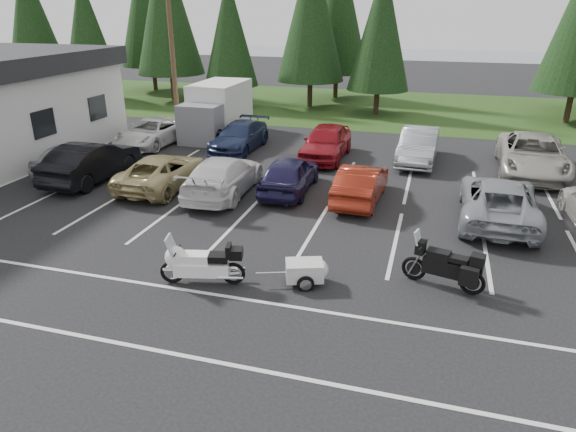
# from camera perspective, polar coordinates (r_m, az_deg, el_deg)

# --- Properties ---
(ground) EXTENTS (120.00, 120.00, 0.00)m
(ground) POSITION_cam_1_polar(r_m,az_deg,el_deg) (16.15, 0.15, -3.08)
(ground) COLOR black
(ground) RESTS_ON ground
(grass_strip) EXTENTS (80.00, 16.00, 0.01)m
(grass_strip) POSITION_cam_1_polar(r_m,az_deg,el_deg) (38.86, 10.15, 11.76)
(grass_strip) COLOR #213C13
(grass_strip) RESTS_ON ground
(lake_water) EXTENTS (70.00, 50.00, 0.02)m
(lake_water) POSITION_cam_1_polar(r_m,az_deg,el_deg) (69.37, 16.68, 15.76)
(lake_water) COLOR slate
(lake_water) RESTS_ON ground
(utility_pole) EXTENTS (1.60, 0.26, 9.00)m
(utility_pole) POSITION_cam_1_polar(r_m,az_deg,el_deg) (29.64, -12.74, 17.53)
(utility_pole) COLOR #473321
(utility_pole) RESTS_ON ground
(box_truck) EXTENTS (2.40, 5.60, 2.90)m
(box_truck) POSITION_cam_1_polar(r_m,az_deg,el_deg) (29.63, -8.26, 11.47)
(box_truck) COLOR silver
(box_truck) RESTS_ON ground
(stall_markings) EXTENTS (32.00, 16.00, 0.01)m
(stall_markings) POSITION_cam_1_polar(r_m,az_deg,el_deg) (17.91, 1.91, -0.42)
(stall_markings) COLOR silver
(stall_markings) RESTS_ON ground
(conifer_0) EXTENTS (4.58, 4.58, 10.66)m
(conifer_0) POSITION_cam_1_polar(r_m,az_deg,el_deg) (48.57, -26.73, 19.35)
(conifer_0) COLOR #332316
(conifer_0) RESTS_ON ground
(conifer_1) EXTENTS (3.96, 3.96, 9.22)m
(conifer_1) POSITION_cam_1_polar(r_m,az_deg,el_deg) (43.81, -21.52, 18.91)
(conifer_1) COLOR #332316
(conifer_1) RESTS_ON ground
(conifer_2) EXTENTS (5.10, 5.10, 11.89)m
(conifer_2) POSITION_cam_1_polar(r_m,az_deg,el_deg) (41.91, -13.38, 21.85)
(conifer_2) COLOR #332316
(conifer_2) RESTS_ON ground
(conifer_3) EXTENTS (3.87, 3.87, 9.02)m
(conifer_3) POSITION_cam_1_polar(r_m,az_deg,el_deg) (38.31, -6.53, 19.75)
(conifer_3) COLOR #332316
(conifer_3) RESTS_ON ground
(conifer_4) EXTENTS (4.80, 4.80, 11.17)m
(conifer_4) POSITION_cam_1_polar(r_m,az_deg,el_deg) (38.01, 2.59, 21.74)
(conifer_4) COLOR #332316
(conifer_4) RESTS_ON ground
(conifer_5) EXTENTS (4.14, 4.14, 9.63)m
(conifer_5) POSITION_cam_1_polar(r_m,az_deg,el_deg) (35.87, 10.32, 19.96)
(conifer_5) COLOR #332316
(conifer_5) RESTS_ON ground
(conifer_back_a) EXTENTS (5.28, 5.28, 12.30)m
(conifer_back_a) POSITION_cam_1_polar(r_m,az_deg,el_deg) (47.53, -15.36, 21.96)
(conifer_back_a) COLOR #332316
(conifer_back_a) RESTS_ON ground
(conifer_back_b) EXTENTS (4.97, 4.97, 11.58)m
(conifer_back_b) POSITION_cam_1_polar(r_m,az_deg,el_deg) (42.29, 5.62, 22.06)
(conifer_back_b) COLOR #332316
(conifer_back_b) RESTS_ON ground
(car_near_0) EXTENTS (1.62, 3.95, 1.34)m
(car_near_0) POSITION_cam_1_polar(r_m,az_deg,el_deg) (25.05, -23.00, 6.09)
(car_near_0) COLOR #B2B1B6
(car_near_0) RESTS_ON ground
(car_near_1) EXTENTS (1.81, 5.02, 1.65)m
(car_near_1) POSITION_cam_1_polar(r_m,az_deg,el_deg) (23.34, -20.98, 5.69)
(car_near_1) COLOR black
(car_near_1) RESTS_ON ground
(car_near_2) EXTENTS (2.28, 4.90, 1.36)m
(car_near_2) POSITION_cam_1_polar(r_m,az_deg,el_deg) (21.57, -13.73, 4.85)
(car_near_2) COLOR tan
(car_near_2) RESTS_ON ground
(car_near_3) EXTENTS (2.32, 5.22, 1.49)m
(car_near_3) POSITION_cam_1_polar(r_m,az_deg,el_deg) (20.35, -7.20, 4.46)
(car_near_3) COLOR silver
(car_near_3) RESTS_ON ground
(car_near_4) EXTENTS (1.82, 4.34, 1.47)m
(car_near_4) POSITION_cam_1_polar(r_m,az_deg,el_deg) (20.42, 0.17, 4.68)
(car_near_4) COLOR #1C183C
(car_near_4) RESTS_ON ground
(car_near_5) EXTENTS (1.65, 4.32, 1.40)m
(car_near_5) POSITION_cam_1_polar(r_m,az_deg,el_deg) (19.63, 8.12, 3.62)
(car_near_5) COLOR maroon
(car_near_5) RESTS_ON ground
(car_near_6) EXTENTS (2.68, 5.48, 1.50)m
(car_near_6) POSITION_cam_1_polar(r_m,az_deg,el_deg) (19.02, 22.37, 1.63)
(car_near_6) COLOR gray
(car_near_6) RESTS_ON ground
(car_far_0) EXTENTS (2.60, 5.12, 1.39)m
(car_far_0) POSITION_cam_1_polar(r_m,az_deg,el_deg) (28.55, -14.81, 9.01)
(car_far_0) COLOR white
(car_far_0) RESTS_ON ground
(car_far_1) EXTENTS (2.03, 4.82, 1.39)m
(car_far_1) POSITION_cam_1_polar(r_m,az_deg,el_deg) (26.78, -5.41, 8.79)
(car_far_1) COLOR #1B2343
(car_far_1) RESTS_ON ground
(car_far_2) EXTENTS (1.96, 4.83, 1.64)m
(car_far_2) POSITION_cam_1_polar(r_m,az_deg,el_deg) (25.10, 4.25, 8.21)
(car_far_2) COLOR maroon
(car_far_2) RESTS_ON ground
(car_far_3) EXTENTS (1.85, 4.81, 1.56)m
(car_far_3) POSITION_cam_1_polar(r_m,az_deg,el_deg) (25.23, 14.30, 7.56)
(car_far_3) COLOR gray
(car_far_3) RESTS_ON ground
(car_far_4) EXTENTS (3.02, 6.13, 1.67)m
(car_far_4) POSITION_cam_1_polar(r_m,az_deg,el_deg) (25.16, 25.53, 6.14)
(car_far_4) COLOR #9E9A91
(car_far_4) RESTS_ON ground
(touring_motorcycle) EXTENTS (2.64, 1.36, 1.40)m
(touring_motorcycle) POSITION_cam_1_polar(r_m,az_deg,el_deg) (13.80, -9.57, -4.86)
(touring_motorcycle) COLOR white
(touring_motorcycle) RESTS_ON ground
(cargo_trailer) EXTENTS (1.62, 1.24, 0.66)m
(cargo_trailer) POSITION_cam_1_polar(r_m,az_deg,el_deg) (13.77, 1.83, -6.33)
(cargo_trailer) COLOR silver
(cargo_trailer) RESTS_ON ground
(adventure_motorcycle) EXTENTS (2.57, 1.43, 1.48)m
(adventure_motorcycle) POSITION_cam_1_polar(r_m,az_deg,el_deg) (14.04, 16.92, -4.88)
(adventure_motorcycle) COLOR black
(adventure_motorcycle) RESTS_ON ground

